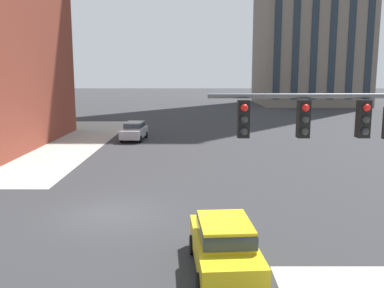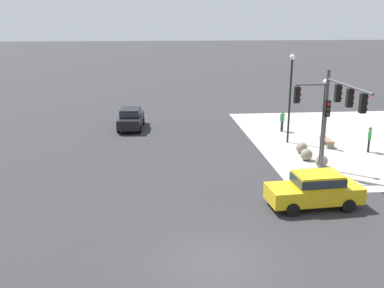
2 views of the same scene
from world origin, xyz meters
name	(u,v)px [view 1 (image 1 of 2)]	position (x,y,z in m)	size (l,w,h in m)	color
ground_plane	(109,215)	(0.00, 0.00, 0.00)	(320.00, 320.00, 0.00)	#2D2D30
traffic_signal_main	(367,156)	(7.89, -7.23, 3.99)	(5.32, 2.09, 6.00)	#4C4C51
car_cross_eastbound	(133,130)	(-1.74, 20.74, 0.92)	(2.16, 4.53, 1.68)	#99999E
car_cross_westbound	(223,244)	(4.51, -5.37, 0.92)	(2.13, 4.52, 1.68)	gold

